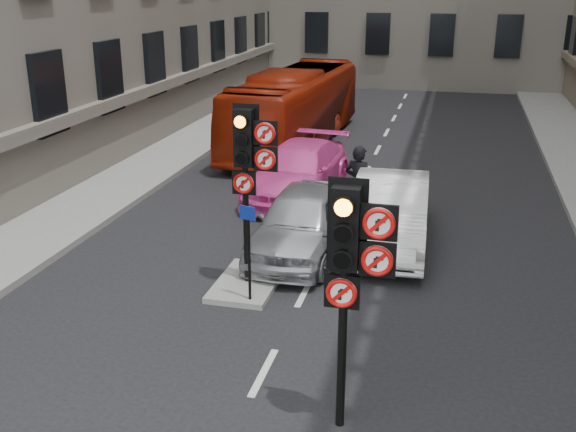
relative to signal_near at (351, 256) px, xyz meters
The scene contains 11 objects.
pavement_left 14.24m from the signal_near, 128.28° to the left, with size 3.00×50.00×0.16m, color gray.
centre_island 5.44m from the signal_near, 123.83° to the left, with size 1.20×2.00×0.12m, color gray.
signal_near is the anchor object (origin of this frame).
signal_far 4.77m from the signal_near, 123.02° to the left, with size 0.91×0.40×3.58m.
car_silver 6.59m from the signal_near, 108.42° to the left, with size 1.78×4.43×1.51m, color #A3A7AB.
car_white 7.21m from the signal_near, 91.11° to the left, with size 1.67×4.78×1.58m, color white.
car_pink 10.70m from the signal_near, 106.88° to the left, with size 2.05×5.04×1.46m, color #EC45A6.
bus_red 16.74m from the signal_near, 105.95° to the left, with size 2.35×10.03×2.79m, color maroon.
motorcycle 5.57m from the signal_near, 101.87° to the left, with size 0.48×1.70×1.02m, color black.
motorcyclist 8.62m from the signal_near, 97.47° to the left, with size 0.72×0.47×1.98m, color black.
info_sign 4.17m from the signal_near, 126.79° to the left, with size 0.32×0.13×1.89m.
Camera 1 is at (2.62, -6.87, 5.94)m, focal length 42.00 mm.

